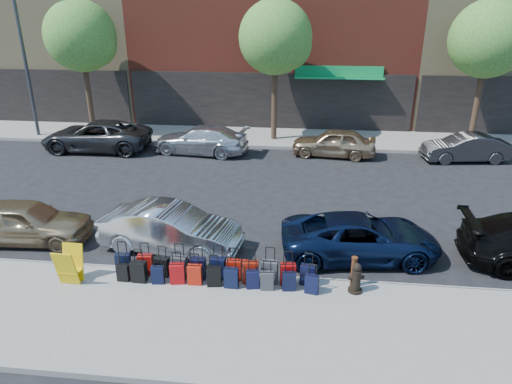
# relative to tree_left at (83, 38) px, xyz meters

# --- Properties ---
(ground) EXTENTS (120.00, 120.00, 0.00)m
(ground) POSITION_rel_tree_left_xyz_m (9.86, -9.50, -5.41)
(ground) COLOR black
(ground) RESTS_ON ground
(sidewalk_near) EXTENTS (60.00, 4.00, 0.15)m
(sidewalk_near) POSITION_rel_tree_left_xyz_m (9.86, -16.00, -5.34)
(sidewalk_near) COLOR gray
(sidewalk_near) RESTS_ON ground
(sidewalk_far) EXTENTS (60.00, 4.00, 0.15)m
(sidewalk_far) POSITION_rel_tree_left_xyz_m (9.86, 0.50, -5.34)
(sidewalk_far) COLOR gray
(sidewalk_far) RESTS_ON ground
(curb_near) EXTENTS (60.00, 0.08, 0.15)m
(curb_near) POSITION_rel_tree_left_xyz_m (9.86, -13.98, -5.34)
(curb_near) COLOR gray
(curb_near) RESTS_ON ground
(curb_far) EXTENTS (60.00, 0.08, 0.15)m
(curb_far) POSITION_rel_tree_left_xyz_m (9.86, -1.52, -5.34)
(curb_far) COLOR gray
(curb_far) RESTS_ON ground
(tree_left) EXTENTS (3.80, 3.80, 7.27)m
(tree_left) POSITION_rel_tree_left_xyz_m (0.00, 0.00, 0.00)
(tree_left) COLOR black
(tree_left) RESTS_ON sidewalk_far
(tree_center) EXTENTS (3.80, 3.80, 7.27)m
(tree_center) POSITION_rel_tree_left_xyz_m (10.50, 0.00, 0.00)
(tree_center) COLOR black
(tree_center) RESTS_ON sidewalk_far
(tree_right) EXTENTS (3.80, 3.80, 7.27)m
(tree_right) POSITION_rel_tree_left_xyz_m (21.00, 0.00, 0.00)
(tree_right) COLOR black
(tree_right) RESTS_ON sidewalk_far
(streetlight) EXTENTS (2.59, 0.18, 8.00)m
(streetlight) POSITION_rel_tree_left_xyz_m (-2.94, -0.70, -0.75)
(streetlight) COLOR #333338
(streetlight) RESTS_ON sidewalk_far
(suitcase_front_0) EXTENTS (0.42, 0.28, 0.95)m
(suitcase_front_0) POSITION_rel_tree_left_xyz_m (7.29, -14.29, -4.96)
(suitcase_front_0) COLOR black
(suitcase_front_0) RESTS_ON sidewalk_near
(suitcase_front_1) EXTENTS (0.42, 0.27, 0.95)m
(suitcase_front_1) POSITION_rel_tree_left_xyz_m (7.92, -14.29, -4.96)
(suitcase_front_1) COLOR maroon
(suitcase_front_1) RESTS_ON sidewalk_near
(suitcase_front_2) EXTENTS (0.40, 0.26, 0.89)m
(suitcase_front_2) POSITION_rel_tree_left_xyz_m (8.40, -14.31, -4.98)
(suitcase_front_2) COLOR black
(suitcase_front_2) RESTS_ON sidewalk_near
(suitcase_front_3) EXTENTS (0.42, 0.25, 0.99)m
(suitcase_front_3) POSITION_rel_tree_left_xyz_m (8.88, -14.30, -4.95)
(suitcase_front_3) COLOR #323136
(suitcase_front_3) RESTS_ON sidewalk_near
(suitcase_front_4) EXTENTS (0.41, 0.23, 0.98)m
(suitcase_front_4) POSITION_rel_tree_left_xyz_m (9.40, -14.32, -4.95)
(suitcase_front_4) COLOR black
(suitcase_front_4) RESTS_ON sidewalk_near
(suitcase_front_5) EXTENTS (0.42, 0.25, 0.99)m
(suitcase_front_5) POSITION_rel_tree_left_xyz_m (9.92, -14.25, -4.95)
(suitcase_front_5) COLOR black
(suitcase_front_5) RESTS_ON sidewalk_near
(suitcase_front_6) EXTENTS (0.39, 0.22, 0.93)m
(suitcase_front_6) POSITION_rel_tree_left_xyz_m (10.37, -14.27, -4.97)
(suitcase_front_6) COLOR #951409
(suitcase_front_6) RESTS_ON sidewalk_near
(suitcase_front_7) EXTENTS (0.43, 0.25, 1.00)m
(suitcase_front_7) POSITION_rel_tree_left_xyz_m (10.82, -14.35, -4.95)
(suitcase_front_7) COLOR maroon
(suitcase_front_7) RESTS_ON sidewalk_near
(suitcase_front_8) EXTENTS (0.44, 0.27, 1.03)m
(suitcase_front_8) POSITION_rel_tree_left_xyz_m (11.32, -14.30, -4.94)
(suitcase_front_8) COLOR #38383D
(suitcase_front_8) RESTS_ON sidewalk_near
(suitcase_front_9) EXTENTS (0.42, 0.27, 0.95)m
(suitcase_front_9) POSITION_rel_tree_left_xyz_m (11.81, -14.33, -4.96)
(suitcase_front_9) COLOR maroon
(suitcase_front_9) RESTS_ON sidewalk_near
(suitcase_front_10) EXTENTS (0.41, 0.28, 0.92)m
(suitcase_front_10) POSITION_rel_tree_left_xyz_m (12.33, -14.29, -4.97)
(suitcase_front_10) COLOR black
(suitcase_front_10) RESTS_ON sidewalk_near
(suitcase_back_0) EXTENTS (0.33, 0.20, 0.77)m
(suitcase_back_0) POSITION_rel_tree_left_xyz_m (7.43, -14.65, -5.02)
(suitcase_back_0) COLOR black
(suitcase_back_0) RESTS_ON sidewalk_near
(suitcase_back_1) EXTENTS (0.41, 0.25, 0.95)m
(suitcase_back_1) POSITION_rel_tree_left_xyz_m (7.86, -14.65, -4.97)
(suitcase_back_1) COLOR black
(suitcase_back_1) RESTS_ON sidewalk_near
(suitcase_back_2) EXTENTS (0.35, 0.22, 0.79)m
(suitcase_back_2) POSITION_rel_tree_left_xyz_m (8.39, -14.67, -5.02)
(suitcase_back_2) COLOR black
(suitcase_back_2) RESTS_ON sidewalk_near
(suitcase_back_3) EXTENTS (0.41, 0.28, 0.91)m
(suitcase_back_3) POSITION_rel_tree_left_xyz_m (8.90, -14.60, -4.98)
(suitcase_back_3) COLOR #A30A0D
(suitcase_back_3) RESTS_ON sidewalk_near
(suitcase_back_4) EXTENTS (0.37, 0.22, 0.88)m
(suitcase_back_4) POSITION_rel_tree_left_xyz_m (9.37, -14.59, -4.99)
(suitcase_back_4) COLOR #B21B0B
(suitcase_back_4) RESTS_ON sidewalk_near
(suitcase_back_5) EXTENTS (0.39, 0.26, 0.88)m
(suitcase_back_5) POSITION_rel_tree_left_xyz_m (9.89, -14.61, -4.99)
(suitcase_back_5) COLOR black
(suitcase_back_5) RESTS_ON sidewalk_near
(suitcase_back_6) EXTENTS (0.37, 0.23, 0.88)m
(suitcase_back_6) POSITION_rel_tree_left_xyz_m (10.35, -14.63, -4.99)
(suitcase_back_6) COLOR black
(suitcase_back_6) RESTS_ON sidewalk_near
(suitcase_back_7) EXTENTS (0.37, 0.25, 0.81)m
(suitcase_back_7) POSITION_rel_tree_left_xyz_m (10.91, -14.60, -5.01)
(suitcase_back_7) COLOR black
(suitcase_back_7) RESTS_ON sidewalk_near
(suitcase_back_8) EXTENTS (0.35, 0.22, 0.81)m
(suitcase_back_8) POSITION_rel_tree_left_xyz_m (11.28, -14.63, -5.01)
(suitcase_back_8) COLOR #343539
(suitcase_back_8) RESTS_ON sidewalk_near
(suitcase_back_9) EXTENTS (0.36, 0.24, 0.81)m
(suitcase_back_9) POSITION_rel_tree_left_xyz_m (11.85, -14.59, -5.01)
(suitcase_back_9) COLOR black
(suitcase_back_9) RESTS_ON sidewalk_near
(suitcase_back_10) EXTENTS (0.37, 0.26, 0.82)m
(suitcase_back_10) POSITION_rel_tree_left_xyz_m (12.44, -14.66, -5.01)
(suitcase_back_10) COLOR black
(suitcase_back_10) RESTS_ON sidewalk_near
(fire_hydrant) EXTENTS (0.42, 0.37, 0.82)m
(fire_hydrant) POSITION_rel_tree_left_xyz_m (13.56, -14.48, -4.88)
(fire_hydrant) COLOR black
(fire_hydrant) RESTS_ON sidewalk_near
(bollard) EXTENTS (0.16, 0.16, 0.87)m
(bollard) POSITION_rel_tree_left_xyz_m (13.51, -14.25, -4.81)
(bollard) COLOR #38190C
(bollard) RESTS_ON sidewalk_near
(display_rack) EXTENTS (0.58, 0.64, 1.01)m
(display_rack) POSITION_rel_tree_left_xyz_m (6.08, -14.88, -4.76)
(display_rack) COLOR #E0B60C
(display_rack) RESTS_ON sidewalk_near
(car_near_0) EXTENTS (4.12, 1.86, 1.37)m
(car_near_0) POSITION_rel_tree_left_xyz_m (3.45, -12.58, -4.72)
(car_near_0) COLOR #977F5C
(car_near_0) RESTS_ON ground
(car_near_1) EXTENTS (4.47, 2.07, 1.42)m
(car_near_1) POSITION_rel_tree_left_xyz_m (8.16, -12.61, -4.70)
(car_near_1) COLOR silver
(car_near_1) RESTS_ON ground
(car_near_2) EXTENTS (4.88, 2.67, 1.30)m
(car_near_2) POSITION_rel_tree_left_xyz_m (13.86, -12.38, -4.76)
(car_near_2) COLOR #0C1836
(car_near_2) RESTS_ON ground
(car_far_0) EXTENTS (5.57, 2.63, 1.54)m
(car_far_0) POSITION_rel_tree_left_xyz_m (1.33, -2.73, -4.64)
(car_far_0) COLOR #303032
(car_far_0) RESTS_ON ground
(car_far_1) EXTENTS (5.07, 2.59, 1.41)m
(car_far_1) POSITION_rel_tree_left_xyz_m (6.82, -2.66, -4.71)
(car_far_1) COLOR silver
(car_far_1) RESTS_ON ground
(car_far_2) EXTENTS (4.26, 2.09, 1.40)m
(car_far_2) POSITION_rel_tree_left_xyz_m (13.53, -2.40, -4.71)
(car_far_2) COLOR tan
(car_far_2) RESTS_ON ground
(car_far_3) EXTENTS (4.19, 1.91, 1.33)m
(car_far_3) POSITION_rel_tree_left_xyz_m (19.81, -2.50, -4.75)
(car_far_3) COLOR #333336
(car_far_3) RESTS_ON ground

